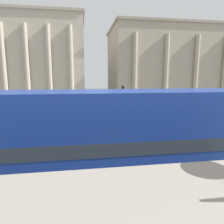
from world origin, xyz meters
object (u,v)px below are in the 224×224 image
at_px(car_white, 100,125).
at_px(pedestrian_white, 67,117).
at_px(plaza_building_left, 23,59).
at_px(pedestrian_black, 19,140).
at_px(traffic_light_mid, 62,103).
at_px(car_navy, 137,107).
at_px(pedestrian_yellow, 118,109).
at_px(pedestrian_blue, 90,109).
at_px(plaza_building_right, 178,64).
at_px(traffic_light_far, 122,95).
at_px(double_decker_bus, 116,143).
at_px(traffic_light_near, 41,118).

height_order(car_white, pedestrian_white, pedestrian_white).
relative_size(plaza_building_left, pedestrian_black, 16.30).
relative_size(traffic_light_mid, car_navy, 0.85).
height_order(plaza_building_left, pedestrian_yellow, plaza_building_left).
bearing_deg(plaza_building_left, pedestrian_blue, -57.92).
distance_m(plaza_building_right, car_navy, 26.59).
bearing_deg(pedestrian_black, traffic_light_far, -142.94).
distance_m(plaza_building_left, traffic_light_far, 27.46).
bearing_deg(plaza_building_left, double_decker_bus, -71.10).
bearing_deg(double_decker_bus, plaza_building_right, 62.94).
xyz_separation_m(traffic_light_near, pedestrian_yellow, (7.21, 11.41, -1.28)).
height_order(pedestrian_white, pedestrian_yellow, pedestrian_yellow).
xyz_separation_m(traffic_light_near, car_navy, (10.79, 14.90, -1.55)).
bearing_deg(pedestrian_black, pedestrian_yellow, -143.45).
bearing_deg(plaza_building_left, traffic_light_far, -48.42).
bearing_deg(double_decker_bus, pedestrian_black, 133.29).
xyz_separation_m(plaza_building_left, traffic_light_mid, (10.28, -25.69, -6.67)).
height_order(car_white, pedestrian_yellow, pedestrian_yellow).
bearing_deg(traffic_light_mid, car_white, -42.36).
bearing_deg(traffic_light_near, double_decker_bus, -58.48).
height_order(car_white, pedestrian_blue, pedestrian_blue).
distance_m(plaza_building_right, car_white, 38.83).
bearing_deg(car_navy, pedestrian_black, -154.60).
bearing_deg(traffic_light_far, plaza_building_right, 49.50).
bearing_deg(car_white, double_decker_bus, 118.28).
xyz_separation_m(double_decker_bus, car_white, (0.37, 10.40, -1.72)).
relative_size(pedestrian_black, pedestrian_blue, 0.92).
distance_m(traffic_light_mid, car_white, 5.10).
distance_m(double_decker_bus, traffic_light_mid, 14.02).
bearing_deg(traffic_light_far, pedestrian_blue, -166.18).
bearing_deg(plaza_building_right, pedestrian_white, -132.34).
height_order(car_navy, pedestrian_black, pedestrian_black).
bearing_deg(traffic_light_mid, pedestrian_white, -51.53).
bearing_deg(double_decker_bus, plaza_building_left, 110.86).
relative_size(car_white, pedestrian_yellow, 2.47).
xyz_separation_m(pedestrian_black, pedestrian_blue, (4.96, 12.33, 0.09)).
height_order(plaza_building_right, pedestrian_yellow, plaza_building_right).
relative_size(traffic_light_near, pedestrian_white, 2.03).
bearing_deg(traffic_light_mid, plaza_building_right, 46.57).
distance_m(car_navy, pedestrian_yellow, 5.00).
xyz_separation_m(car_navy, pedestrian_black, (-12.09, -15.35, 0.23)).
distance_m(car_white, pedestrian_yellow, 7.96).
height_order(plaza_building_right, traffic_light_mid, plaza_building_right).
distance_m(car_white, pedestrian_white, 4.12).
bearing_deg(plaza_building_right, car_white, -126.15).
height_order(double_decker_bus, traffic_light_far, double_decker_bus).
height_order(double_decker_bus, traffic_light_mid, double_decker_bus).
xyz_separation_m(traffic_light_near, traffic_light_mid, (0.73, 7.26, 0.10)).
relative_size(traffic_light_near, car_navy, 0.82).
xyz_separation_m(pedestrian_white, pedestrian_black, (-2.49, -7.14, -0.04)).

